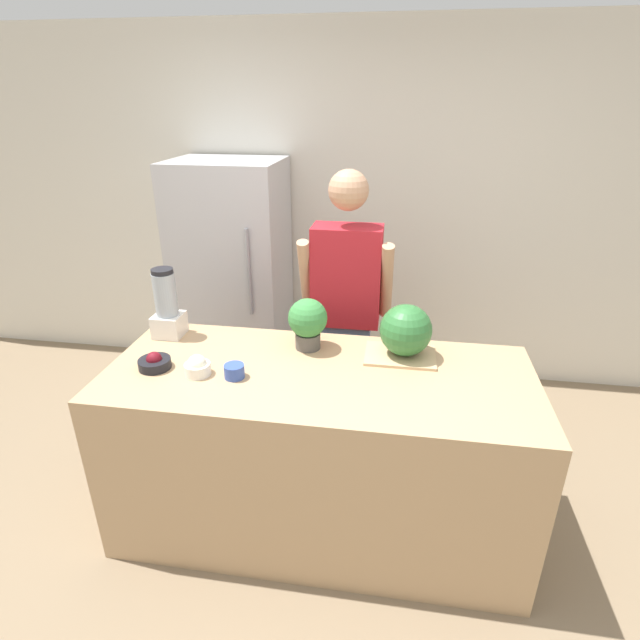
{
  "coord_description": "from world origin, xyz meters",
  "views": [
    {
      "loc": [
        0.33,
        -1.59,
        2.11
      ],
      "look_at": [
        0.0,
        0.46,
        1.17
      ],
      "focal_mm": 28.0,
      "sensor_mm": 36.0,
      "label": 1
    }
  ],
  "objects_px": {
    "watermelon": "(406,330)",
    "blender": "(167,307)",
    "person": "(346,312)",
    "bowl_small_blue": "(234,371)",
    "bowl_cherries": "(155,362)",
    "refrigerator": "(234,278)",
    "potted_plant": "(308,321)",
    "bowl_cream": "(197,367)"
  },
  "relations": [
    {
      "from": "bowl_cherries",
      "to": "person",
      "type": "bearing_deg",
      "value": 46.11
    },
    {
      "from": "bowl_cream",
      "to": "blender",
      "type": "bearing_deg",
      "value": 129.2
    },
    {
      "from": "refrigerator",
      "to": "potted_plant",
      "type": "relative_size",
      "value": 6.39
    },
    {
      "from": "person",
      "to": "blender",
      "type": "xyz_separation_m",
      "value": [
        -0.9,
        -0.5,
        0.18
      ]
    },
    {
      "from": "refrigerator",
      "to": "bowl_cherries",
      "type": "relative_size",
      "value": 11.2
    },
    {
      "from": "watermelon",
      "to": "blender",
      "type": "xyz_separation_m",
      "value": [
        -1.26,
        0.04,
        0.02
      ]
    },
    {
      "from": "refrigerator",
      "to": "bowl_cream",
      "type": "bearing_deg",
      "value": -77.97
    },
    {
      "from": "bowl_small_blue",
      "to": "bowl_cream",
      "type": "bearing_deg",
      "value": -179.98
    },
    {
      "from": "person",
      "to": "bowl_small_blue",
      "type": "xyz_separation_m",
      "value": [
        -0.42,
        -0.88,
        0.05
      ]
    },
    {
      "from": "potted_plant",
      "to": "bowl_cream",
      "type": "bearing_deg",
      "value": -142.98
    },
    {
      "from": "bowl_cream",
      "to": "blender",
      "type": "distance_m",
      "value": 0.5
    },
    {
      "from": "watermelon",
      "to": "potted_plant",
      "type": "xyz_separation_m",
      "value": [
        -0.49,
        0.01,
        0.01
      ]
    },
    {
      "from": "bowl_cream",
      "to": "refrigerator",
      "type": "bearing_deg",
      "value": 102.03
    },
    {
      "from": "refrigerator",
      "to": "bowl_cherries",
      "type": "xyz_separation_m",
      "value": [
        0.09,
        -1.46,
        0.09
      ]
    },
    {
      "from": "watermelon",
      "to": "potted_plant",
      "type": "relative_size",
      "value": 0.96
    },
    {
      "from": "potted_plant",
      "to": "person",
      "type": "bearing_deg",
      "value": 75.57
    },
    {
      "from": "person",
      "to": "potted_plant",
      "type": "bearing_deg",
      "value": -104.43
    },
    {
      "from": "watermelon",
      "to": "bowl_small_blue",
      "type": "distance_m",
      "value": 0.85
    },
    {
      "from": "bowl_cherries",
      "to": "bowl_small_blue",
      "type": "relative_size",
      "value": 1.63
    },
    {
      "from": "refrigerator",
      "to": "potted_plant",
      "type": "distance_m",
      "value": 1.39
    },
    {
      "from": "refrigerator",
      "to": "bowl_cream",
      "type": "xyz_separation_m",
      "value": [
        0.32,
        -1.49,
        0.1
      ]
    },
    {
      "from": "watermelon",
      "to": "person",
      "type": "bearing_deg",
      "value": 122.91
    },
    {
      "from": "blender",
      "to": "bowl_small_blue",
      "type": "bearing_deg",
      "value": -37.85
    },
    {
      "from": "bowl_cherries",
      "to": "bowl_cream",
      "type": "height_order",
      "value": "bowl_cream"
    },
    {
      "from": "watermelon",
      "to": "blender",
      "type": "bearing_deg",
      "value": 178.04
    },
    {
      "from": "bowl_cream",
      "to": "blender",
      "type": "relative_size",
      "value": 0.32
    },
    {
      "from": "bowl_small_blue",
      "to": "blender",
      "type": "relative_size",
      "value": 0.25
    },
    {
      "from": "watermelon",
      "to": "bowl_cream",
      "type": "xyz_separation_m",
      "value": [
        -0.95,
        -0.33,
        -0.1
      ]
    },
    {
      "from": "person",
      "to": "bowl_cream",
      "type": "bearing_deg",
      "value": -124.14
    },
    {
      "from": "bowl_cherries",
      "to": "watermelon",
      "type": "bearing_deg",
      "value": 14.76
    },
    {
      "from": "bowl_cherries",
      "to": "bowl_cream",
      "type": "bearing_deg",
      "value": -6.21
    },
    {
      "from": "potted_plant",
      "to": "blender",
      "type": "bearing_deg",
      "value": 177.7
    },
    {
      "from": "person",
      "to": "watermelon",
      "type": "distance_m",
      "value": 0.67
    },
    {
      "from": "bowl_cherries",
      "to": "bowl_small_blue",
      "type": "bearing_deg",
      "value": -3.48
    },
    {
      "from": "bowl_cream",
      "to": "person",
      "type": "bearing_deg",
      "value": 55.86
    },
    {
      "from": "bowl_cream",
      "to": "bowl_small_blue",
      "type": "height_order",
      "value": "bowl_cream"
    },
    {
      "from": "person",
      "to": "blender",
      "type": "height_order",
      "value": "person"
    },
    {
      "from": "person",
      "to": "bowl_small_blue",
      "type": "height_order",
      "value": "person"
    },
    {
      "from": "watermelon",
      "to": "bowl_cherries",
      "type": "bearing_deg",
      "value": -165.24
    },
    {
      "from": "bowl_cherries",
      "to": "blender",
      "type": "distance_m",
      "value": 0.39
    },
    {
      "from": "watermelon",
      "to": "bowl_cherries",
      "type": "relative_size",
      "value": 1.68
    },
    {
      "from": "person",
      "to": "blender",
      "type": "relative_size",
      "value": 4.64
    }
  ]
}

